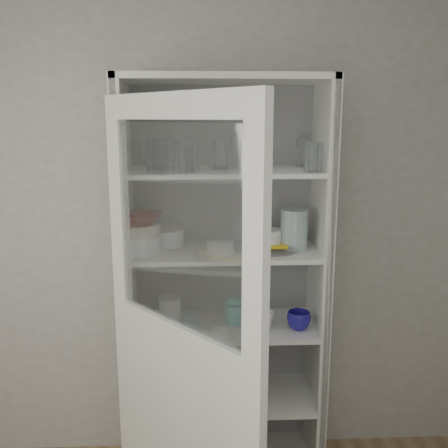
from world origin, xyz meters
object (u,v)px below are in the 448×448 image
(goblet_0, at_px, (170,151))
(goblet_3, at_px, (303,149))
(terracotta_bowl, at_px, (140,218))
(goblet_2, at_px, (219,151))
(mug_teal, at_px, (238,312))
(goblet_1, at_px, (237,149))
(mug_white, at_px, (264,321))
(cupboard_door, at_px, (181,377))
(mug_blue, at_px, (299,320))
(plate_stack_back, at_px, (163,237))
(cream_bowl, at_px, (140,230))
(tin_box, at_px, (239,392))
(measuring_cups, at_px, (171,325))
(white_canister, at_px, (170,310))
(yellow_trivet, at_px, (266,243))
(grey_bowl_stack, at_px, (294,229))
(glass_platter, at_px, (266,246))
(pantry_cabinet, at_px, (223,304))
(plate_stack_front, at_px, (141,244))
(cream_dish, at_px, (214,392))
(white_ramekin, at_px, (267,236))
(teal_jar, at_px, (234,312))

(goblet_0, xyz_separation_m, goblet_3, (0.67, 0.05, 0.00))
(terracotta_bowl, bearing_deg, goblet_2, 17.76)
(terracotta_bowl, height_order, mug_teal, terracotta_bowl)
(goblet_1, bearing_deg, mug_white, -56.39)
(cupboard_door, height_order, goblet_2, cupboard_door)
(cupboard_door, relative_size, goblet_0, 11.66)
(cupboard_door, relative_size, mug_blue, 16.89)
(plate_stack_back, xyz_separation_m, cream_bowl, (-0.10, -0.16, 0.07))
(cream_bowl, bearing_deg, tin_box, 0.93)
(measuring_cups, relative_size, white_canister, 0.69)
(goblet_2, bearing_deg, yellow_trivet, -16.94)
(goblet_3, relative_size, tin_box, 0.86)
(grey_bowl_stack, xyz_separation_m, tin_box, (-0.27, -0.04, -0.87))
(goblet_3, bearing_deg, plate_stack_back, -178.78)
(glass_platter, xyz_separation_m, measuring_cups, (-0.49, -0.06, -0.39))
(measuring_cups, bearing_deg, goblet_0, 87.40)
(mug_blue, bearing_deg, cream_bowl, 166.27)
(glass_platter, bearing_deg, plate_stack_back, 168.90)
(white_canister, bearing_deg, mug_blue, -9.94)
(pantry_cabinet, relative_size, goblet_0, 12.24)
(glass_platter, relative_size, yellow_trivet, 1.84)
(measuring_cups, distance_m, white_canister, 0.10)
(measuring_cups, bearing_deg, terracotta_bowl, 178.64)
(plate_stack_back, relative_size, measuring_cups, 2.30)
(goblet_1, xyz_separation_m, white_canister, (-0.35, -0.08, -0.82))
(plate_stack_front, xyz_separation_m, cream_dish, (0.35, 0.01, -0.81))
(plate_stack_back, distance_m, cream_bowl, 0.20)
(goblet_2, relative_size, white_ramekin, 1.10)
(tin_box, bearing_deg, grey_bowl_stack, 7.35)
(white_ramekin, bearing_deg, plate_stack_back, 168.90)
(goblet_2, xyz_separation_m, measuring_cups, (-0.25, -0.13, -0.86))
(goblet_3, bearing_deg, goblet_1, -176.79)
(terracotta_bowl, xyz_separation_m, measuring_cups, (0.14, -0.00, -0.55))
(goblet_3, relative_size, cream_dish, 0.85)
(plate_stack_front, bearing_deg, white_ramekin, 4.93)
(yellow_trivet, bearing_deg, cream_dish, -170.88)
(plate_stack_front, distance_m, yellow_trivet, 0.63)
(goblet_2, distance_m, yellow_trivet, 0.52)
(pantry_cabinet, bearing_deg, plate_stack_back, 172.30)
(glass_platter, relative_size, white_canister, 2.44)
(cream_bowl, height_order, mug_blue, cream_bowl)
(mug_teal, bearing_deg, goblet_3, 18.41)
(cupboard_door, xyz_separation_m, plate_stack_front, (-0.21, 0.51, 0.43))
(glass_platter, bearing_deg, cream_bowl, -175.07)
(terracotta_bowl, distance_m, mug_white, 0.80)
(measuring_cups, bearing_deg, pantry_cabinet, 23.64)
(teal_jar, distance_m, white_canister, 0.34)
(goblet_1, height_order, grey_bowl_stack, goblet_1)
(goblet_2, distance_m, terracotta_bowl, 0.52)
(mug_blue, bearing_deg, cupboard_door, -151.60)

